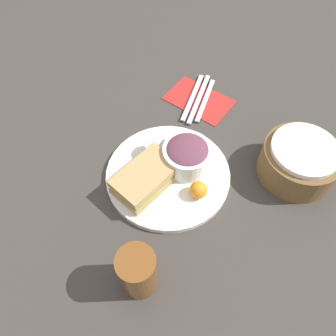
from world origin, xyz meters
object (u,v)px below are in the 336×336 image
dressing_cup (156,149)px  drink_glass (138,272)px  plate (168,175)px  fork (193,97)px  bread_basket (299,161)px  sandwich (146,178)px  knife (199,99)px  spoon (205,100)px  salad_bowl (187,155)px

dressing_cup → drink_glass: 0.29m
plate → fork: bearing=-158.5°
bread_basket → sandwich: bearing=-46.6°
drink_glass → knife: size_ratio=0.61×
bread_basket → spoon: size_ratio=1.04×
plate → spoon: size_ratio=1.71×
salad_bowl → dressing_cup: salad_bowl is taller
dressing_cup → bread_basket: size_ratio=0.30×
dressing_cup → fork: (-0.22, -0.04, -0.03)m
dressing_cup → fork: bearing=-169.2°
sandwich → fork: sandwich is taller
salad_bowl → spoon: salad_bowl is taller
plate → salad_bowl: bearing=158.0°
dressing_cup → knife: bearing=-173.8°
salad_bowl → bread_basket: bearing=123.5°
fork → spoon: (-0.01, 0.03, 0.00)m
salad_bowl → dressing_cup: size_ratio=2.15×
drink_glass → bread_basket: (-0.41, 0.13, -0.02)m
bread_basket → spoon: (-0.07, -0.29, -0.04)m
dressing_cup → knife: (-0.22, -0.02, -0.03)m
fork → knife: 0.02m
fork → knife: same height
dressing_cup → sandwich: bearing=22.5°
salad_bowl → dressing_cup: 0.08m
sandwich → salad_bowl: 0.11m
plate → fork: 0.26m
bread_basket → knife: bearing=-102.0°
sandwich → salad_bowl: bearing=157.4°
salad_bowl → spoon: bearing=-158.9°
fork → knife: (-0.01, 0.02, 0.00)m
plate → knife: bearing=-162.5°
sandwich → knife: bearing=-169.3°
dressing_cup → plate: bearing=64.3°
salad_bowl → drink_glass: (0.27, 0.08, 0.01)m
plate → sandwich: (0.05, -0.02, 0.03)m
salad_bowl → spoon: size_ratio=0.67×
spoon → bread_basket: bearing=-121.2°
bread_basket → fork: size_ratio=0.93×
salad_bowl → knife: salad_bowl is taller
salad_bowl → spoon: 0.23m
drink_glass → knife: bearing=-159.5°
bread_basket → fork: bread_basket is taller
plate → spoon: (-0.26, -0.06, -0.00)m
plate → spoon: plate is taller
drink_glass → knife: drink_glass is taller
drink_glass → sandwich: bearing=-144.9°
fork → salad_bowl: bearing=-167.4°
sandwich → bread_basket: bearing=133.4°
sandwich → dressing_cup: sandwich is taller
dressing_cup → bread_basket: 0.32m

